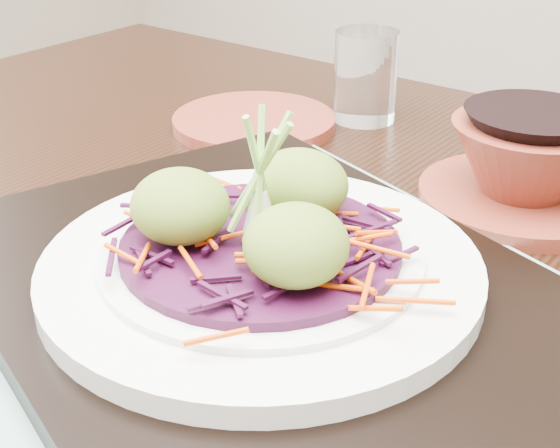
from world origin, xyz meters
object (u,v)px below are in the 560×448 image
Objects in this scene: terracotta_side_plate at (254,122)px; water_glass at (365,76)px; serving_tray at (261,291)px; white_plate at (261,266)px; terracotta_bowl_set at (526,169)px; dining_table at (343,434)px.

water_glass reaches higher than terracotta_side_plate.
serving_tray is 0.35m from water_glass.
serving_tray is at bearing 0.00° from white_plate.
water_glass reaches higher than terracotta_bowl_set.
dining_table is 0.13m from serving_tray.
terracotta_bowl_set is (0.08, 0.23, -0.00)m from white_plate.
terracotta_bowl_set is (0.04, 0.20, 0.14)m from dining_table.
serving_tray is at bearing -70.71° from water_glass.
water_glass reaches higher than dining_table.
terracotta_bowl_set is at bearing 71.17° from white_plate.
white_plate reaches higher than terracotta_side_plate.
terracotta_side_plate is at bearing 140.19° from dining_table.
white_plate is (-0.04, -0.04, 0.14)m from dining_table.
terracotta_side_plate is (-0.19, 0.25, -0.03)m from white_plate.
terracotta_side_plate reaches higher than dining_table.
serving_tray is at bearing -108.83° from terracotta_bowl_set.
water_glass is at bearing 153.10° from terracotta_bowl_set.
white_plate is at bearing -52.63° from terracotta_side_plate.
dining_table is at bearing 41.69° from white_plate.
terracotta_side_plate is 0.80× the size of terracotta_bowl_set.
dining_table is 6.81× the size of terracotta_bowl_set.
water_glass is 0.22m from terracotta_bowl_set.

